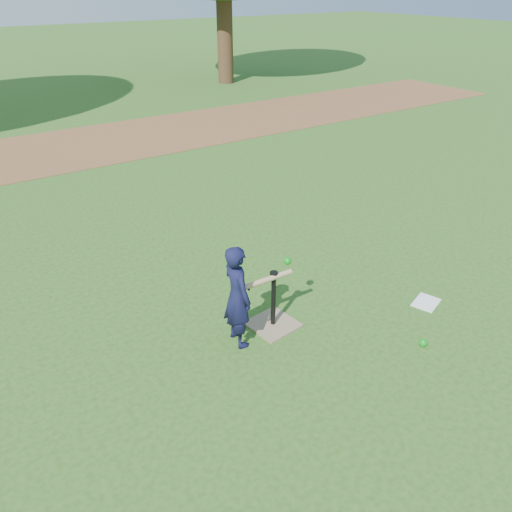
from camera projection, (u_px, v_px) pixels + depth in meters
ground at (293, 346)px, 4.68m from camera, size 80.00×80.00×0.00m
dirt_strip at (66, 149)px, 10.10m from camera, size 24.00×3.00×0.01m
child at (237, 296)px, 4.50m from camera, size 0.27×0.39×1.01m
wiffle_ball_ground at (423, 343)px, 4.66m from camera, size 0.08×0.08×0.08m
clipboard at (426, 302)px, 5.30m from camera, size 0.36×0.32×0.01m
batting_tee at (273, 316)px, 4.91m from camera, size 0.48×0.48×0.61m
swing_action at (267, 277)px, 4.63m from camera, size 0.70×0.20×0.13m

